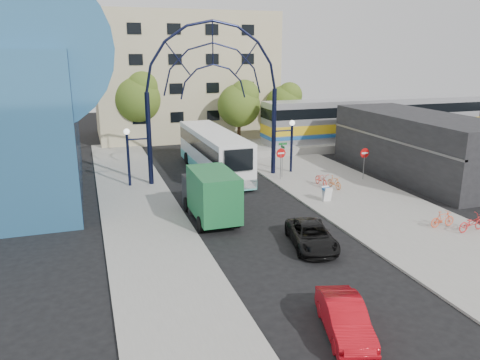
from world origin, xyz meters
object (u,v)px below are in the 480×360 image
object	(u,v)px
gateway_arch	(213,69)
stop_sign	(281,156)
train_car	(375,118)
tree_north_b	(138,96)
street_name_sign	(283,152)
do_not_enter_sign	(364,156)
tree_north_a	(240,103)
city_bus	(214,152)
bike_far_a	(472,223)
sandwich_board	(327,192)
bike_far_b	(443,219)
tree_north_c	(285,102)
bike_near_a	(321,180)
red_sedan	(345,318)
bike_near_b	(334,182)
green_truck	(210,194)
black_suv	(312,236)

from	to	relation	value
gateway_arch	stop_sign	xyz separation A→B (m)	(4.80, -2.00, -6.56)
train_car	tree_north_b	size ratio (longest dim) A/B	3.14
street_name_sign	train_car	world-z (taller)	train_car
stop_sign	do_not_enter_sign	world-z (taller)	stop_sign
tree_north_a	train_car	bearing A→B (deg)	-15.80
city_bus	bike_far_a	size ratio (longest dim) A/B	6.87
street_name_sign	city_bus	distance (m)	5.81
sandwich_board	tree_north_a	distance (m)	20.33
stop_sign	tree_north_a	bearing A→B (deg)	84.58
sandwich_board	train_car	world-z (taller)	train_car
gateway_arch	bike_far_b	size ratio (longest dim) A/B	8.59
bike_far_a	bike_far_b	world-z (taller)	bike_far_a
tree_north_c	bike_near_a	distance (m)	19.64
street_name_sign	red_sedan	distance (m)	21.36
gateway_arch	tree_north_a	world-z (taller)	gateway_arch
sandwich_board	tree_north_a	bearing A→B (deg)	88.50
red_sedan	bike_near_a	world-z (taller)	red_sedan
tree_north_c	bike_near_b	size ratio (longest dim) A/B	4.19
tree_north_a	tree_north_c	world-z (taller)	tree_north_a
gateway_arch	stop_sign	distance (m)	8.37
street_name_sign	green_truck	size ratio (longest dim) A/B	0.45
tree_north_a	tree_north_c	distance (m)	6.33
do_not_enter_sign	bike_far_b	xyz separation A→B (m)	(-1.42, -10.39, -1.38)
tree_north_a	bike_far_a	bearing A→B (deg)	-80.59
tree_north_b	city_bus	xyz separation A→B (m)	(4.33, -13.98, -3.42)
red_sedan	bike_far_a	xyz separation A→B (m)	(11.81, 6.30, -0.03)
gateway_arch	red_sedan	xyz separation A→B (m)	(-1.15, -21.74, -7.91)
tree_north_c	red_sedan	world-z (taller)	tree_north_c
tree_north_a	tree_north_b	distance (m)	10.79
stop_sign	city_bus	xyz separation A→B (m)	(-4.34, 3.94, -0.15)
red_sedan	bike_near_a	bearing A→B (deg)	79.75
green_truck	bike_far_b	bearing A→B (deg)	-25.57
tree_north_b	black_suv	distance (m)	31.02
city_bus	bike_near_b	size ratio (longest dim) A/B	8.32
red_sedan	bike_near_a	distance (m)	18.90
train_car	city_bus	xyz separation A→B (m)	(-19.54, -6.06, -1.05)
sandwich_board	bike_near_a	xyz separation A→B (m)	(1.37, 3.35, -0.13)
tree_north_a	stop_sign	bearing A→B (deg)	-95.42
green_truck	bike_near_a	world-z (taller)	green_truck
train_car	gateway_arch	bearing A→B (deg)	-158.20
gateway_arch	tree_north_c	xyz separation A→B (m)	(12.12, 13.93, -4.28)
bike_far_b	red_sedan	bearing A→B (deg)	124.89
green_truck	black_suv	bearing A→B (deg)	-55.94
do_not_enter_sign	bike_near_b	xyz separation A→B (m)	(-3.44, -1.54, -1.39)
tree_north_a	red_sedan	bearing A→B (deg)	-102.19
do_not_enter_sign	train_car	world-z (taller)	train_car
tree_north_a	bike_near_a	xyz separation A→B (m)	(0.85, -16.60, -3.99)
bike_near_b	bike_near_a	bearing A→B (deg)	115.33
green_truck	bike_near_b	distance (m)	10.65
bike_near_a	bike_far_a	bearing A→B (deg)	-69.51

